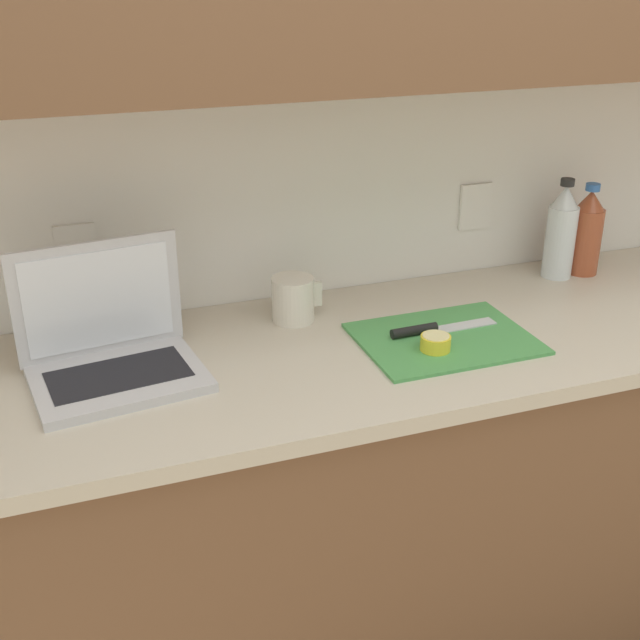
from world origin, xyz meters
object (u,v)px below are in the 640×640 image
at_px(bottle_green_soda, 586,233).
at_px(measuring_cup, 293,299).
at_px(cutting_board, 445,339).
at_px(knife, 426,329).
at_px(bottle_oil_tall, 561,233).
at_px(lemon_half_cut, 435,343).
at_px(laptop, 110,345).

height_order(bottle_green_soda, measuring_cup, bottle_green_soda).
relative_size(cutting_board, knife, 1.46).
bearing_deg(knife, bottle_green_soda, 19.13).
bearing_deg(cutting_board, bottle_oil_tall, 28.31).
xyz_separation_m(lemon_half_cut, bottle_oil_tall, (0.51, 0.30, 0.10)).
bearing_deg(lemon_half_cut, bottle_green_soda, 26.73).
xyz_separation_m(knife, bottle_oil_tall, (0.49, 0.22, 0.10)).
xyz_separation_m(bottle_oil_tall, measuring_cup, (-0.74, -0.03, -0.07)).
distance_m(knife, bottle_oil_tall, 0.55).
bearing_deg(knife, cutting_board, -50.01).
relative_size(laptop, knife, 1.40).
height_order(lemon_half_cut, bottle_oil_tall, bottle_oil_tall).
xyz_separation_m(laptop, bottle_oil_tall, (1.17, 0.15, 0.06)).
distance_m(lemon_half_cut, measuring_cup, 0.35).
relative_size(lemon_half_cut, measuring_cup, 0.55).
bearing_deg(measuring_cup, lemon_half_cut, -48.94).
height_order(cutting_board, measuring_cup, measuring_cup).
bearing_deg(measuring_cup, laptop, -164.10).
height_order(laptop, cutting_board, laptop).
bearing_deg(bottle_oil_tall, laptop, -172.54).
relative_size(laptop, bottle_oil_tall, 1.38).
height_order(bottle_green_soda, bottle_oil_tall, bottle_oil_tall).
height_order(cutting_board, bottle_green_soda, bottle_green_soda).
distance_m(cutting_board, bottle_oil_tall, 0.54).
distance_m(knife, measuring_cup, 0.31).
relative_size(cutting_board, measuring_cup, 3.17).
relative_size(bottle_oil_tall, measuring_cup, 2.21).
relative_size(laptop, lemon_half_cut, 5.59).
distance_m(cutting_board, measuring_cup, 0.36).
height_order(knife, measuring_cup, measuring_cup).
bearing_deg(cutting_board, bottle_green_soda, 24.65).
bearing_deg(bottle_green_soda, cutting_board, -155.35).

